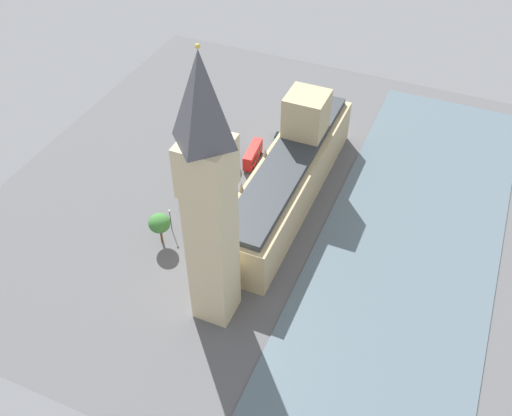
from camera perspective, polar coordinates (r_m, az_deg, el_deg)
The scene contains 14 objects.
ground_plane at distance 150.02m, azimuth 2.40°, elevation 1.11°, with size 140.56×140.56×0.00m, color #565659.
river_thames at distance 145.04m, azimuth 15.25°, elevation -2.48°, with size 41.31×126.50×0.25m, color slate.
parliament_building at distance 145.97m, azimuth 3.50°, elevation 3.65°, with size 13.69×63.99×24.71m.
clock_tower at distance 102.08m, azimuth -4.70°, elevation 0.95°, with size 8.85×8.85×61.54m.
car_dark_green_corner at distance 169.44m, azimuth 2.19°, elevation 7.12°, with size 2.31×4.74×1.74m.
double_decker_bus_by_river_gate at distance 159.57m, azimuth -0.32°, elevation 5.35°, with size 3.56×10.70×4.75m.
car_white_under_trees at distance 150.52m, azimuth -2.54°, elevation 1.73°, with size 1.85×4.56×1.74m.
car_blue_near_tower at distance 145.72m, azimuth -3.95°, elevation -0.02°, with size 1.88×4.57×1.74m.
car_silver_kerbside at distance 138.77m, azimuth -6.05°, elevation -2.92°, with size 2.03×4.36×1.74m.
pedestrian_trailing at distance 171.08m, azimuth 3.23°, elevation 7.40°, with size 0.55×0.44×1.57m.
plane_tree_leading at distance 158.80m, azimuth -3.56°, elevation 6.87°, with size 7.13×7.13×9.72m.
plane_tree_far_end at distance 143.89m, azimuth -6.27°, elevation 2.62°, with size 5.90×5.90×9.99m.
plane_tree_midblock at distance 136.02m, azimuth -9.57°, elevation -1.50°, with size 5.21×5.21×8.25m.
street_lamp_opposite_hall at distance 139.43m, azimuth -8.53°, elevation -0.79°, with size 0.56×0.56×6.65m.
Camera 1 is at (-38.15, 105.21, 99.90)m, focal length 40.27 mm.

